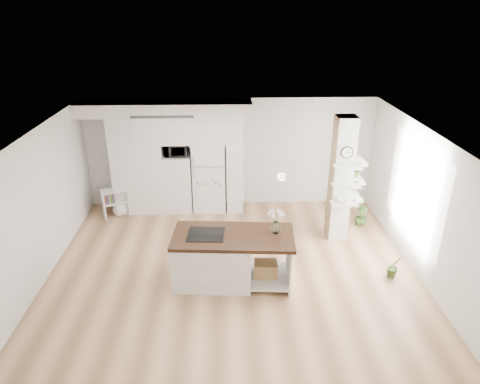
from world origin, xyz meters
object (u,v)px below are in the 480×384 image
at_px(bookshelf, 117,204).
at_px(floor_plant_a, 394,267).
at_px(refrigerator, 209,176).
at_px(kitchen_island, 220,257).

relative_size(bookshelf, floor_plant_a, 1.47).
xyz_separation_m(refrigerator, floor_plant_a, (3.52, -3.07, -0.64)).
relative_size(refrigerator, floor_plant_a, 3.72).
xyz_separation_m(kitchen_island, floor_plant_a, (3.25, -0.02, -0.27)).
bearing_deg(refrigerator, kitchen_island, -84.82).
bearing_deg(kitchen_island, bookshelf, 136.51).
distance_m(kitchen_island, floor_plant_a, 3.26).
distance_m(bookshelf, floor_plant_a, 6.36).
bearing_deg(refrigerator, bookshelf, -171.22).
distance_m(refrigerator, bookshelf, 2.32).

